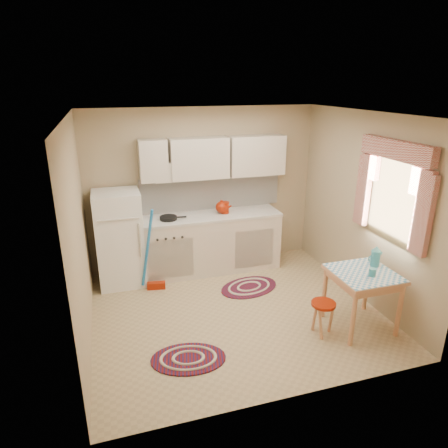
{
  "coord_description": "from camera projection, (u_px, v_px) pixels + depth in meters",
  "views": [
    {
      "loc": [
        -1.46,
        -4.31,
        2.84
      ],
      "look_at": [
        -0.08,
        0.25,
        1.14
      ],
      "focal_mm": 32.0,
      "sensor_mm": 36.0,
      "label": 1
    }
  ],
  "objects": [
    {
      "name": "rug_left",
      "position": [
        188.0,
        359.0,
        4.32
      ],
      "size": [
        0.91,
        0.69,
        0.02
      ],
      "primitive_type": null,
      "rotation": [
        0.0,
        0.0,
        -0.2
      ],
      "color": "maroon",
      "rests_on": "ground"
    },
    {
      "name": "base_cabinets",
      "position": [
        207.0,
        244.0,
        6.26
      ],
      "size": [
        2.25,
        0.6,
        0.88
      ],
      "primitive_type": "cube",
      "color": "beige",
      "rests_on": "ground"
    },
    {
      "name": "red_canister",
      "position": [
        225.0,
        208.0,
        6.15
      ],
      "size": [
        0.14,
        0.14,
        0.16
      ],
      "primitive_type": "cylinder",
      "rotation": [
        0.0,
        0.0,
        -0.17
      ],
      "color": "#941C05",
      "rests_on": "countertop"
    },
    {
      "name": "frying_pan",
      "position": [
        168.0,
        218.0,
        5.88
      ],
      "size": [
        0.28,
        0.28,
        0.05
      ],
      "primitive_type": "cylinder",
      "rotation": [
        0.0,
        0.0,
        -0.12
      ],
      "color": "black",
      "rests_on": "countertop"
    },
    {
      "name": "coffee_pot",
      "position": [
        376.0,
        256.0,
        4.81
      ],
      "size": [
        0.14,
        0.12,
        0.27
      ],
      "primitive_type": null,
      "rotation": [
        0.0,
        0.0,
        0.01
      ],
      "color": "teal",
      "rests_on": "table"
    },
    {
      "name": "rug_center",
      "position": [
        249.0,
        287.0,
        5.83
      ],
      "size": [
        1.0,
        0.79,
        0.02
      ],
      "primitive_type": null,
      "rotation": [
        0.0,
        0.0,
        0.25
      ],
      "color": "maroon",
      "rests_on": "ground"
    },
    {
      "name": "table",
      "position": [
        361.0,
        300.0,
        4.81
      ],
      "size": [
        0.72,
        0.72,
        0.72
      ],
      "primitive_type": "cube",
      "color": "tan",
      "rests_on": "ground"
    },
    {
      "name": "mug",
      "position": [
        372.0,
        272.0,
        4.59
      ],
      "size": [
        0.08,
        0.08,
        0.1
      ],
      "primitive_type": "cylinder",
      "rotation": [
        0.0,
        0.0,
        0.04
      ],
      "color": "teal",
      "rests_on": "table"
    },
    {
      "name": "stool",
      "position": [
        322.0,
        318.0,
        4.7
      ],
      "size": [
        0.37,
        0.37,
        0.42
      ],
      "primitive_type": "cylinder",
      "rotation": [
        0.0,
        0.0,
        0.35
      ],
      "color": "#941C05",
      "rests_on": "ground"
    },
    {
      "name": "red_kettle",
      "position": [
        221.0,
        207.0,
        6.13
      ],
      "size": [
        0.25,
        0.24,
        0.2
      ],
      "primitive_type": null,
      "rotation": [
        0.0,
        0.0,
        -0.35
      ],
      "color": "#941C05",
      "rests_on": "countertop"
    },
    {
      "name": "room_shell",
      "position": [
        242.0,
        188.0,
        4.96
      ],
      "size": [
        3.64,
        3.6,
        2.52
      ],
      "color": "tan",
      "rests_on": "ground"
    },
    {
      "name": "fridge",
      "position": [
        120.0,
        239.0,
        5.76
      ],
      "size": [
        0.65,
        0.6,
        1.4
      ],
      "primitive_type": "cube",
      "color": "white",
      "rests_on": "ground"
    },
    {
      "name": "broom",
      "position": [
        154.0,
        251.0,
        5.6
      ],
      "size": [
        0.3,
        0.16,
        1.2
      ],
      "primitive_type": null,
      "rotation": [
        0.0,
        0.0,
        -0.16
      ],
      "color": "blue",
      "rests_on": "ground"
    },
    {
      "name": "countertop",
      "position": [
        207.0,
        216.0,
        6.1
      ],
      "size": [
        2.27,
        0.62,
        0.04
      ],
      "primitive_type": "cube",
      "color": "silver",
      "rests_on": "base_cabinets"
    }
  ]
}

